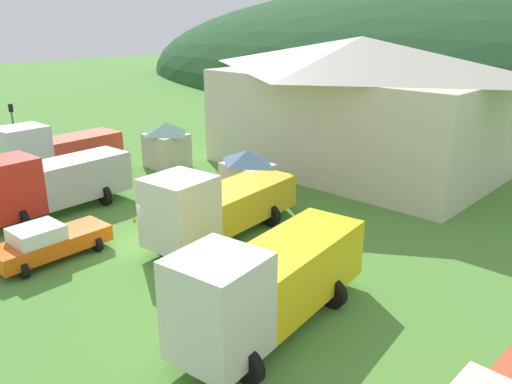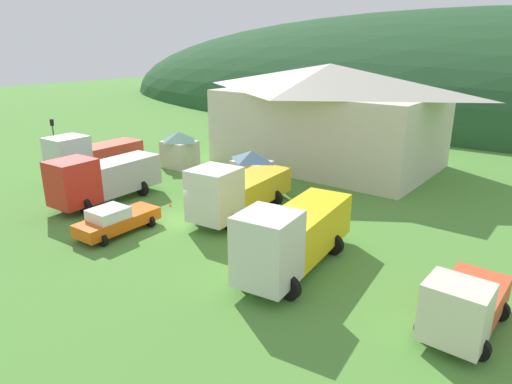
% 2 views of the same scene
% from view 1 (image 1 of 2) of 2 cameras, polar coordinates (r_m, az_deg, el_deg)
% --- Properties ---
extents(ground_plane, '(200.00, 200.00, 0.00)m').
position_cam_1_polar(ground_plane, '(24.21, -12.37, -5.78)').
color(ground_plane, '#518C38').
extents(depot_building, '(19.33, 12.46, 8.72)m').
position_cam_1_polar(depot_building, '(35.41, 11.30, 9.76)').
color(depot_building, beige).
rests_on(depot_building, ground).
extents(play_shed_cream, '(2.83, 2.51, 3.12)m').
position_cam_1_polar(play_shed_cream, '(35.93, -9.93, 5.27)').
color(play_shed_cream, beige).
rests_on(play_shed_cream, ground).
extents(play_shed_pink, '(2.85, 2.19, 2.97)m').
position_cam_1_polar(play_shed_pink, '(28.66, -0.94, 1.89)').
color(play_shed_pink, beige).
rests_on(play_shed_pink, ground).
extents(tow_truck_silver, '(3.40, 7.99, 3.51)m').
position_cam_1_polar(tow_truck_silver, '(36.04, -21.65, 4.47)').
color(tow_truck_silver, silver).
rests_on(tow_truck_silver, ground).
extents(crane_truck_red, '(3.39, 7.92, 3.44)m').
position_cam_1_polar(crane_truck_red, '(28.84, -21.89, 1.11)').
color(crane_truck_red, red).
rests_on(crane_truck_red, ground).
extents(heavy_rig_striped, '(3.80, 8.63, 3.59)m').
position_cam_1_polar(heavy_rig_striped, '(23.67, -4.65, -1.46)').
color(heavy_rig_striped, silver).
rests_on(heavy_rig_striped, ground).
extents(flatbed_truck_yellow, '(3.80, 8.55, 3.68)m').
position_cam_1_polar(flatbed_truck_yellow, '(16.83, 1.29, -9.94)').
color(flatbed_truck_yellow, silver).
rests_on(flatbed_truck_yellow, ground).
extents(service_pickup_orange, '(2.35, 4.94, 1.66)m').
position_cam_1_polar(service_pickup_orange, '(23.71, -22.06, -5.15)').
color(service_pickup_orange, '#E7590F').
rests_on(service_pickup_orange, ground).
extents(traffic_light_west, '(0.20, 0.32, 4.33)m').
position_cam_1_polar(traffic_light_west, '(39.12, -25.31, 6.41)').
color(traffic_light_west, '#4C4C51').
rests_on(traffic_light_west, ground).
extents(traffic_cone_near_pickup, '(0.36, 0.36, 0.50)m').
position_cam_1_polar(traffic_cone_near_pickup, '(26.99, -13.35, -3.20)').
color(traffic_cone_near_pickup, orange).
rests_on(traffic_cone_near_pickup, ground).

